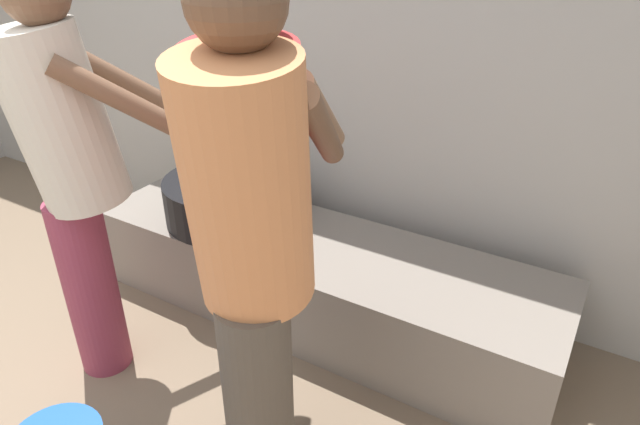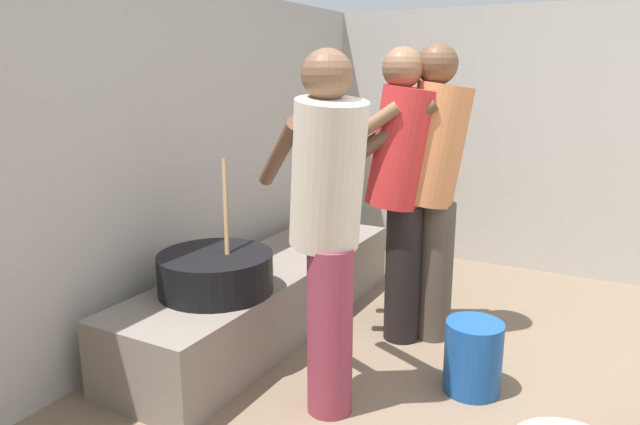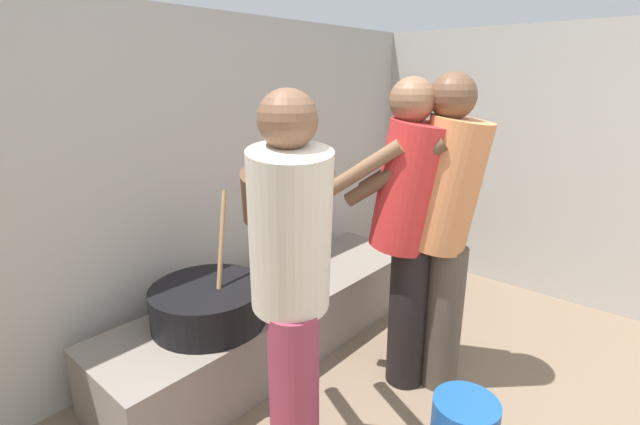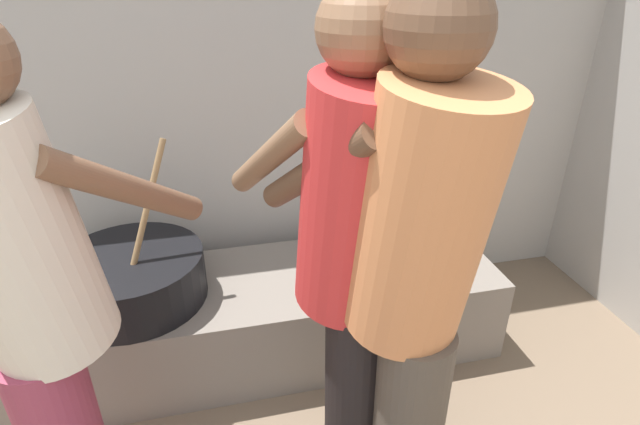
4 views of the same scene
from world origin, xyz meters
The scene contains 6 objects.
block_enclosure_rear centered at (0.00, 2.51, 0.98)m, with size 5.34×0.20×1.96m, color #ADA8A0.
hearth_ledge centered at (0.64, 1.99, 0.20)m, with size 2.17×0.60×0.39m, color slate.
cooking_pot_main centered at (0.16, 1.98, 0.50)m, with size 0.58×0.58×0.65m.
cook_in_cream_shirt centered at (0.06, 1.29, 0.90)m, with size 0.66×0.71×1.57m.
cook_in_orange_shirt centered at (0.97, 1.12, 0.93)m, with size 0.54×0.74×1.63m.
cook_in_red_shirt centered at (0.87, 1.27, 0.92)m, with size 0.51×0.73×1.61m.
Camera 3 is at (-1.03, 0.20, 1.61)m, focal length 25.32 mm.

